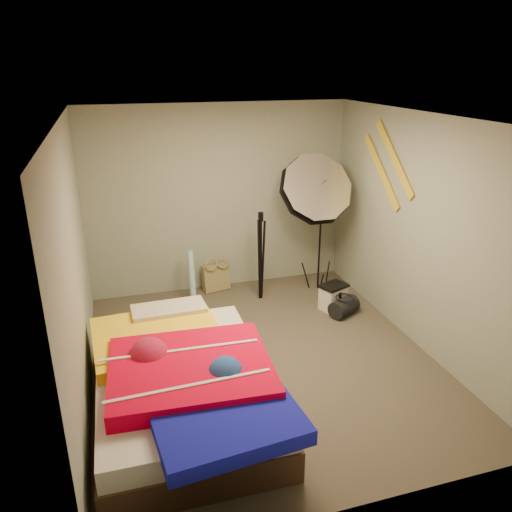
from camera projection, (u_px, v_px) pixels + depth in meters
name	position (u px, v px, depth m)	size (l,w,h in m)	color
floor	(263.00, 359.00, 5.33)	(4.00, 4.00, 0.00)	#51493D
ceiling	(265.00, 118.00, 4.42)	(4.00, 4.00, 0.00)	silver
wall_back	(219.00, 199.00, 6.66)	(3.50, 3.50, 0.00)	gray
wall_front	(361.00, 358.00, 3.09)	(3.50, 3.50, 0.00)	gray
wall_left	(75.00, 270.00, 4.41)	(4.00, 4.00, 0.00)	gray
wall_right	(419.00, 233.00, 5.34)	(4.00, 4.00, 0.00)	gray
tote_bag	(216.00, 277.00, 6.89)	(0.38, 0.11, 0.38)	#9A8D5A
wrapping_roll	(192.00, 277.00, 6.52)	(0.08, 0.08, 0.69)	#4EAAC5
camera_case	(333.00, 298.00, 6.37)	(0.31, 0.22, 0.31)	silver
duffel_bag	(344.00, 307.00, 6.22)	(0.23, 0.23, 0.37)	black
wall_stripe_upper	(394.00, 158.00, 5.62)	(0.02, 1.10, 0.10)	gold
wall_stripe_lower	(381.00, 172.00, 5.91)	(0.02, 1.10, 0.10)	gold
bed	(184.00, 383.00, 4.40)	(1.54, 2.36, 0.63)	#4C3122
photo_umbrella	(314.00, 191.00, 6.35)	(1.16, 0.88, 2.00)	black
camera_tripod	(261.00, 250.00, 6.47)	(0.08, 0.08, 1.20)	black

